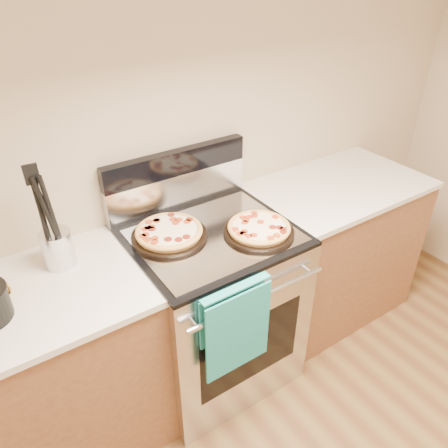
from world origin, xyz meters
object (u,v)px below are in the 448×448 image
pepperoni_pizza_front (259,229)px  utensil_crock (58,249)px  pepperoni_pizza_back (169,233)px  range_body (212,308)px

pepperoni_pizza_front → utensil_crock: size_ratio=2.02×
pepperoni_pizza_back → utensil_crock: utensil_crock is taller
pepperoni_pizza_front → utensil_crock: utensil_crock is taller
pepperoni_pizza_back → range_body: bearing=-21.3°
pepperoni_pizza_back → utensil_crock: (-0.46, 0.09, 0.04)m
pepperoni_pizza_front → pepperoni_pizza_back: bearing=150.9°
range_body → pepperoni_pizza_front: (0.18, -0.13, 0.50)m
range_body → pepperoni_pizza_front: bearing=-35.8°
range_body → utensil_crock: bearing=165.7°
range_body → pepperoni_pizza_front: pepperoni_pizza_front is taller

